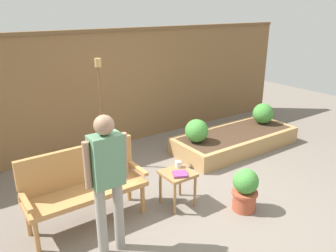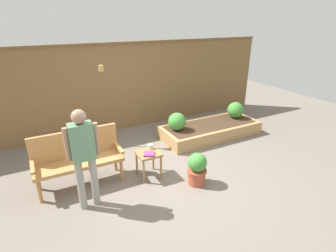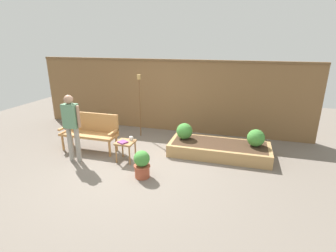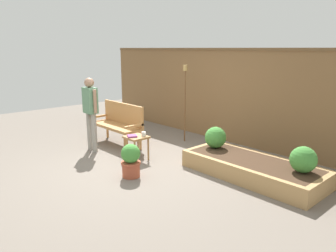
# 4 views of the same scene
# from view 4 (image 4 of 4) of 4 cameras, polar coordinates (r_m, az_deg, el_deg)

# --- Properties ---
(ground_plane) EXTENTS (14.00, 14.00, 0.00)m
(ground_plane) POSITION_cam_4_polar(r_m,az_deg,el_deg) (6.19, -5.22, -6.92)
(ground_plane) COLOR #70665B
(fence_back) EXTENTS (8.40, 0.14, 2.16)m
(fence_back) POSITION_cam_4_polar(r_m,az_deg,el_deg) (7.73, 10.18, 5.37)
(fence_back) COLOR brown
(fence_back) RESTS_ON ground_plane
(garden_bench) EXTENTS (1.44, 0.48, 0.94)m
(garden_bench) POSITION_cam_4_polar(r_m,az_deg,el_deg) (7.48, -8.52, 0.91)
(garden_bench) COLOR #B77F47
(garden_bench) RESTS_ON ground_plane
(side_table) EXTENTS (0.40, 0.40, 0.48)m
(side_table) POSITION_cam_4_polar(r_m,az_deg,el_deg) (6.40, -5.57, -2.51)
(side_table) COLOR #9E7042
(side_table) RESTS_ON ground_plane
(cup_on_table) EXTENTS (0.12, 0.08, 0.09)m
(cup_on_table) POSITION_cam_4_polar(r_m,az_deg,el_deg) (6.36, -4.28, -1.40)
(cup_on_table) COLOR silver
(cup_on_table) RESTS_ON side_table
(book_on_table) EXTENTS (0.24, 0.24, 0.03)m
(book_on_table) POSITION_cam_4_polar(r_m,az_deg,el_deg) (6.34, -6.31, -1.75)
(book_on_table) COLOR #7F3875
(book_on_table) RESTS_ON side_table
(potted_boxwood) EXTENTS (0.34, 0.34, 0.58)m
(potted_boxwood) POSITION_cam_4_polar(r_m,az_deg,el_deg) (5.60, -6.53, -5.93)
(potted_boxwood) COLOR #A84C33
(potted_boxwood) RESTS_ON ground_plane
(raised_planter_bed) EXTENTS (2.40, 1.00, 0.30)m
(raised_planter_bed) POSITION_cam_4_polar(r_m,az_deg,el_deg) (5.80, 14.54, -7.18)
(raised_planter_bed) COLOR #AD8451
(raised_planter_bed) RESTS_ON ground_plane
(shrub_near_bench) EXTENTS (0.40, 0.40, 0.40)m
(shrub_near_bench) POSITION_cam_4_polar(r_m,az_deg,el_deg) (6.24, 8.31, -2.00)
(shrub_near_bench) COLOR brown
(shrub_near_bench) RESTS_ON raised_planter_bed
(shrub_far_corner) EXTENTS (0.41, 0.41, 0.41)m
(shrub_far_corner) POSITION_cam_4_polar(r_m,az_deg,el_deg) (5.38, 22.60, -5.46)
(shrub_far_corner) COLOR brown
(shrub_far_corner) RESTS_ON raised_planter_bed
(tiki_torch) EXTENTS (0.10, 0.10, 1.78)m
(tiki_torch) POSITION_cam_4_polar(r_m,az_deg,el_deg) (7.52, 3.01, 6.29)
(tiki_torch) COLOR brown
(tiki_torch) RESTS_ON ground_plane
(person_by_bench) EXTENTS (0.47, 0.20, 1.56)m
(person_by_bench) POSITION_cam_4_polar(r_m,az_deg,el_deg) (7.04, -13.40, 3.13)
(person_by_bench) COLOR gray
(person_by_bench) RESTS_ON ground_plane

